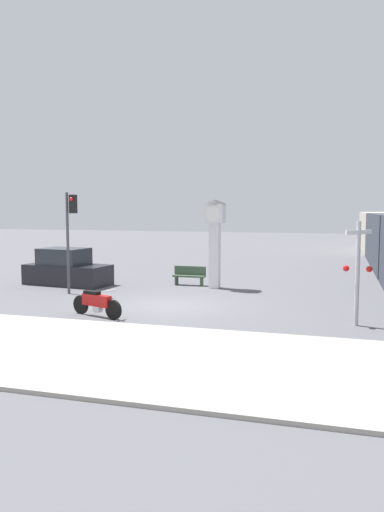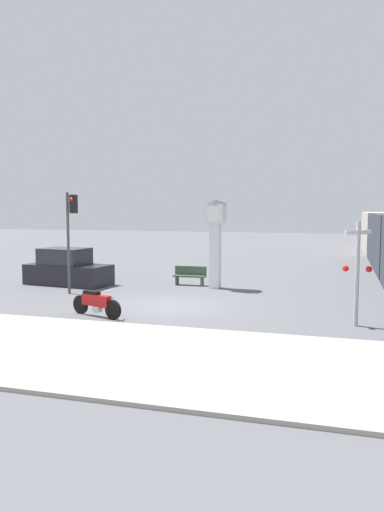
{
  "view_description": "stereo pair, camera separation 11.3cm",
  "coord_description": "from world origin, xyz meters",
  "px_view_note": "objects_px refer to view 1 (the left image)",
  "views": [
    {
      "loc": [
        6.13,
        -17.97,
        3.74
      ],
      "look_at": [
        0.59,
        0.89,
        1.86
      ],
      "focal_mm": 35.0,
      "sensor_mm": 36.0,
      "label": 1
    },
    {
      "loc": [
        6.24,
        -17.94,
        3.74
      ],
      "look_at": [
        0.59,
        0.89,
        1.86
      ],
      "focal_mm": 35.0,
      "sensor_mm": 36.0,
      "label": 2
    }
  ],
  "objects_px": {
    "railroad_crossing_signal": "(358,269)",
    "parked_car": "(67,270)",
    "bench": "(189,275)",
    "traffic_light": "(70,225)",
    "motorcycle": "(96,303)",
    "clock_tower": "(215,229)"
  },
  "relations": [
    {
      "from": "traffic_light",
      "to": "bench",
      "type": "relative_size",
      "value": 2.77
    },
    {
      "from": "railroad_crossing_signal",
      "to": "parked_car",
      "type": "bearing_deg",
      "value": 159.26
    },
    {
      "from": "clock_tower",
      "to": "railroad_crossing_signal",
      "type": "distance_m",
      "value": 8.76
    },
    {
      "from": "traffic_light",
      "to": "railroad_crossing_signal",
      "type": "distance_m",
      "value": 12.17
    },
    {
      "from": "motorcycle",
      "to": "traffic_light",
      "type": "xyz_separation_m",
      "value": [
        -3.2,
        3.88,
        2.56
      ]
    },
    {
      "from": "railroad_crossing_signal",
      "to": "parked_car",
      "type": "relative_size",
      "value": 0.76
    },
    {
      "from": "traffic_light",
      "to": "bench",
      "type": "height_order",
      "value": "traffic_light"
    },
    {
      "from": "clock_tower",
      "to": "bench",
      "type": "relative_size",
      "value": 2.6
    },
    {
      "from": "traffic_light",
      "to": "parked_car",
      "type": "xyz_separation_m",
      "value": [
        -1.6,
        2.32,
        -2.29
      ]
    },
    {
      "from": "motorcycle",
      "to": "traffic_light",
      "type": "relative_size",
      "value": 0.49
    },
    {
      "from": "traffic_light",
      "to": "parked_car",
      "type": "relative_size",
      "value": 1.01
    },
    {
      "from": "motorcycle",
      "to": "traffic_light",
      "type": "distance_m",
      "value": 5.64
    },
    {
      "from": "railroad_crossing_signal",
      "to": "parked_car",
      "type": "distance_m",
      "value": 14.36
    },
    {
      "from": "clock_tower",
      "to": "traffic_light",
      "type": "height_order",
      "value": "traffic_light"
    },
    {
      "from": "bench",
      "to": "parked_car",
      "type": "relative_size",
      "value": 0.37
    },
    {
      "from": "clock_tower",
      "to": "traffic_light",
      "type": "xyz_separation_m",
      "value": [
        -5.63,
        -3.4,
        0.27
      ]
    },
    {
      "from": "traffic_light",
      "to": "bench",
      "type": "xyz_separation_m",
      "value": [
        4.24,
        3.89,
        -2.55
      ]
    },
    {
      "from": "motorcycle",
      "to": "clock_tower",
      "type": "distance_m",
      "value": 8.01
    },
    {
      "from": "bench",
      "to": "railroad_crossing_signal",
      "type": "bearing_deg",
      "value": -41.3
    },
    {
      "from": "bench",
      "to": "parked_car",
      "type": "bearing_deg",
      "value": -164.97
    },
    {
      "from": "railroad_crossing_signal",
      "to": "bench",
      "type": "height_order",
      "value": "railroad_crossing_signal"
    },
    {
      "from": "bench",
      "to": "parked_car",
      "type": "distance_m",
      "value": 6.05
    }
  ]
}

